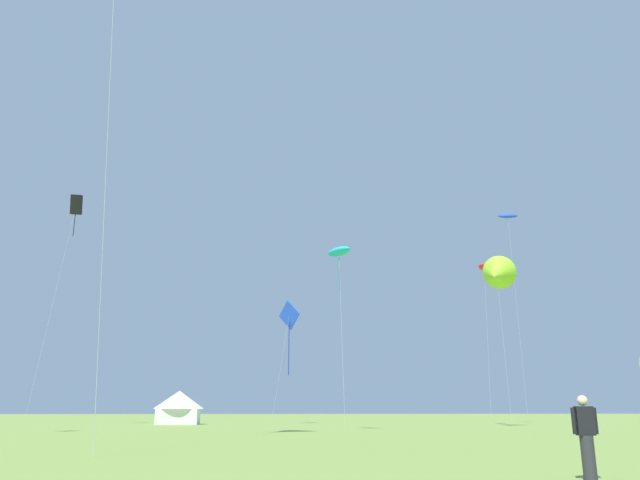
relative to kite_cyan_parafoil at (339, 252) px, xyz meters
name	(u,v)px	position (x,y,z in m)	size (l,w,h in m)	color
kite_cyan_parafoil	(339,252)	(0.00, 0.00, 0.00)	(2.05, 3.05, 12.94)	#1EB7CC
kite_lime_delta	(497,274)	(14.79, 7.26, 0.20)	(4.32, 4.42, 14.53)	#99DB2D
kite_blue_diamond	(289,319)	(-2.40, 21.55, -1.87)	(2.75, 2.44, 12.56)	blue
kite_red_parafoil	(484,267)	(16.17, 13.58, 2.28)	(2.25, 2.63, 15.20)	red
kite_blue_parafoil	(508,216)	(21.19, 18.59, 9.24)	(2.26, 1.94, 22.22)	blue
kite_black_box	(76,205)	(-23.90, 16.95, 8.42)	(2.23, 3.14, 22.06)	black
person_spectator	(586,438)	(1.11, -30.31, -11.68)	(0.57, 0.28, 1.73)	#2D2D33
festival_tent_left	(179,406)	(-13.23, 21.03, -10.75)	(4.95, 4.95, 3.21)	white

